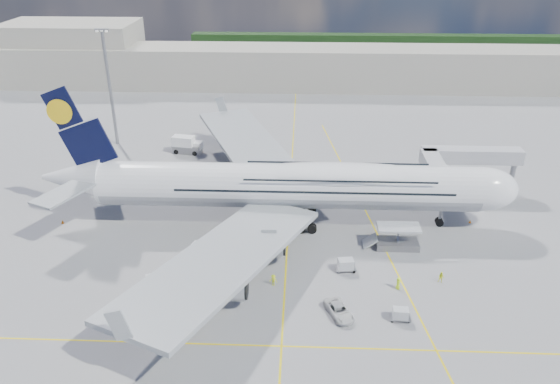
{
  "coord_description": "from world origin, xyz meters",
  "views": [
    {
      "loc": [
        1.89,
        -69.89,
        44.97
      ],
      "look_at": [
        -1.34,
        8.0,
        6.61
      ],
      "focal_mm": 35.0,
      "sensor_mm": 36.0,
      "label": 1
    }
  ],
  "objects_px": {
    "service_van": "(339,311)",
    "cone_wing_left_outer": "(202,151)",
    "jet_bridge": "(457,162)",
    "cone_nose": "(470,221)",
    "crew_loader": "(441,277)",
    "dolly_nose_far": "(400,314)",
    "airliner": "(290,185)",
    "cargo_loader": "(396,240)",
    "dolly_nose_near": "(346,265)",
    "baggage_tug": "(202,247)",
    "dolly_row_c": "(177,262)",
    "crew_nose": "(409,204)",
    "catering_truck_outer": "(187,145)",
    "dolly_back": "(177,270)",
    "dolly_row_b": "(213,273)",
    "crew_tug": "(273,280)",
    "catering_truck_inner": "(251,153)",
    "dolly_row_a": "(156,282)",
    "crew_wing": "(172,272)",
    "cone_wing_right_inner": "(201,241)",
    "cone_tail": "(63,222)",
    "crew_van": "(398,283)",
    "cone_wing_left_inner": "(252,195)",
    "light_mast": "(110,87)"
  },
  "relations": [
    {
      "from": "dolly_nose_near",
      "to": "cone_tail",
      "type": "bearing_deg",
      "value": 157.14
    },
    {
      "from": "catering_truck_outer",
      "to": "cone_wing_left_outer",
      "type": "height_order",
      "value": "catering_truck_outer"
    },
    {
      "from": "crew_van",
      "to": "crew_loader",
      "type": "bearing_deg",
      "value": -81.81
    },
    {
      "from": "crew_tug",
      "to": "airliner",
      "type": "bearing_deg",
      "value": 97.41
    },
    {
      "from": "crew_wing",
      "to": "cone_wing_left_outer",
      "type": "bearing_deg",
      "value": -1.21
    },
    {
      "from": "light_mast",
      "to": "crew_tug",
      "type": "height_order",
      "value": "light_mast"
    },
    {
      "from": "dolly_row_c",
      "to": "dolly_nose_far",
      "type": "distance_m",
      "value": 32.86
    },
    {
      "from": "dolly_back",
      "to": "dolly_nose_far",
      "type": "xyz_separation_m",
      "value": [
        30.11,
        -8.15,
        -0.21
      ]
    },
    {
      "from": "airliner",
      "to": "light_mast",
      "type": "bearing_deg",
      "value": 139.0
    },
    {
      "from": "jet_bridge",
      "to": "crew_tug",
      "type": "relative_size",
      "value": 10.77
    },
    {
      "from": "jet_bridge",
      "to": "cargo_loader",
      "type": "height_order",
      "value": "jet_bridge"
    },
    {
      "from": "service_van",
      "to": "cone_nose",
      "type": "height_order",
      "value": "service_van"
    },
    {
      "from": "crew_van",
      "to": "cone_nose",
      "type": "height_order",
      "value": "crew_van"
    },
    {
      "from": "dolly_back",
      "to": "cone_wing_left_outer",
      "type": "relative_size",
      "value": 7.03
    },
    {
      "from": "service_van",
      "to": "crew_tug",
      "type": "xyz_separation_m",
      "value": [
        -8.72,
        6.04,
        0.15
      ]
    },
    {
      "from": "catering_truck_inner",
      "to": "cone_nose",
      "type": "xyz_separation_m",
      "value": [
        38.97,
        -24.11,
        -1.79
      ]
    },
    {
      "from": "jet_bridge",
      "to": "dolly_row_c",
      "type": "distance_m",
      "value": 52.2
    },
    {
      "from": "airliner",
      "to": "cargo_loader",
      "type": "bearing_deg",
      "value": -23.23
    },
    {
      "from": "baggage_tug",
      "to": "catering_truck_outer",
      "type": "xyz_separation_m",
      "value": [
        -10.06,
        39.65,
        0.98
      ]
    },
    {
      "from": "jet_bridge",
      "to": "catering_truck_inner",
      "type": "distance_m",
      "value": 41.2
    },
    {
      "from": "crew_nose",
      "to": "crew_tug",
      "type": "distance_m",
      "value": 32.68
    },
    {
      "from": "jet_bridge",
      "to": "cone_nose",
      "type": "bearing_deg",
      "value": -86.46
    },
    {
      "from": "crew_loader",
      "to": "cone_tail",
      "type": "height_order",
      "value": "crew_loader"
    },
    {
      "from": "baggage_tug",
      "to": "crew_tug",
      "type": "relative_size",
      "value": 1.84
    },
    {
      "from": "dolly_row_c",
      "to": "cone_nose",
      "type": "xyz_separation_m",
      "value": [
        46.45,
        14.22,
        -0.04
      ]
    },
    {
      "from": "dolly_row_a",
      "to": "cone_wing_right_inner",
      "type": "xyz_separation_m",
      "value": [
        4.07,
        12.19,
        -0.85
      ]
    },
    {
      "from": "cargo_loader",
      "to": "crew_van",
      "type": "xyz_separation_m",
      "value": [
        -1.33,
        -10.87,
        -0.36
      ]
    },
    {
      "from": "dolly_back",
      "to": "catering_truck_outer",
      "type": "bearing_deg",
      "value": 110.2
    },
    {
      "from": "dolly_row_a",
      "to": "catering_truck_inner",
      "type": "xyz_separation_m",
      "value": [
        9.02,
        44.56,
        0.9
      ]
    },
    {
      "from": "cone_nose",
      "to": "cone_tail",
      "type": "height_order",
      "value": "cone_tail"
    },
    {
      "from": "service_van",
      "to": "cone_wing_left_outer",
      "type": "height_order",
      "value": "service_van"
    },
    {
      "from": "dolly_back",
      "to": "baggage_tug",
      "type": "bearing_deg",
      "value": 80.79
    },
    {
      "from": "crew_tug",
      "to": "cone_wing_right_inner",
      "type": "distance_m",
      "value": 16.04
    },
    {
      "from": "dolly_nose_near",
      "to": "baggage_tug",
      "type": "bearing_deg",
      "value": 160.76
    },
    {
      "from": "dolly_row_b",
      "to": "baggage_tug",
      "type": "relative_size",
      "value": 1.02
    },
    {
      "from": "dolly_row_a",
      "to": "crew_van",
      "type": "height_order",
      "value": "dolly_row_a"
    },
    {
      "from": "cargo_loader",
      "to": "dolly_row_b",
      "type": "height_order",
      "value": "cargo_loader"
    },
    {
      "from": "crew_loader",
      "to": "dolly_nose_far",
      "type": "bearing_deg",
      "value": -113.09
    },
    {
      "from": "cargo_loader",
      "to": "dolly_nose_far",
      "type": "xyz_separation_m",
      "value": [
        -2.04,
        -17.46,
        -0.36
      ]
    },
    {
      "from": "catering_truck_inner",
      "to": "dolly_back",
      "type": "bearing_deg",
      "value": -100.61
    },
    {
      "from": "catering_truck_outer",
      "to": "crew_wing",
      "type": "distance_m",
      "value": 47.04
    },
    {
      "from": "crew_wing",
      "to": "cone_wing_right_inner",
      "type": "xyz_separation_m",
      "value": [
        2.45,
        9.44,
        -0.65
      ]
    },
    {
      "from": "crew_tug",
      "to": "dolly_row_c",
      "type": "bearing_deg",
      "value": 175.02
    },
    {
      "from": "jet_bridge",
      "to": "dolly_nose_near",
      "type": "height_order",
      "value": "jet_bridge"
    },
    {
      "from": "dolly_row_c",
      "to": "crew_nose",
      "type": "xyz_separation_m",
      "value": [
        37.05,
        18.82,
        0.62
      ]
    },
    {
      "from": "cone_wing_left_inner",
      "to": "light_mast",
      "type": "bearing_deg",
      "value": 142.21
    },
    {
      "from": "cargo_loader",
      "to": "dolly_row_a",
      "type": "distance_m",
      "value": 36.52
    },
    {
      "from": "cargo_loader",
      "to": "catering_truck_inner",
      "type": "distance_m",
      "value": 41.07
    },
    {
      "from": "dolly_back",
      "to": "service_van",
      "type": "height_order",
      "value": "dolly_back"
    },
    {
      "from": "light_mast",
      "to": "crew_van",
      "type": "height_order",
      "value": "light_mast"
    }
  ]
}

